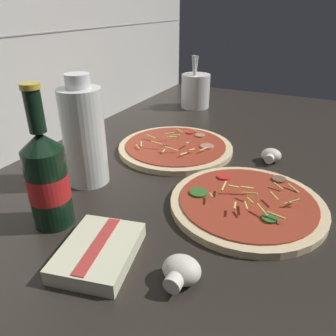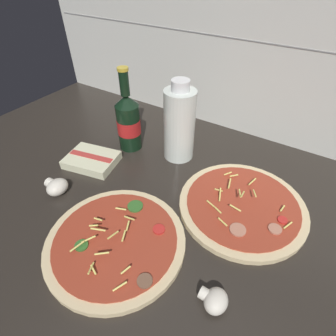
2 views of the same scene
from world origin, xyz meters
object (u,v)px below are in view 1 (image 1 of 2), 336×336
(pizza_far, at_px, (176,147))
(dish_towel, at_px, (99,251))
(utensil_crock, at_px, (195,91))
(beer_bottle, at_px, (47,178))
(mushroom_right, at_px, (181,271))
(mushroom_left, at_px, (271,156))
(oil_bottle, at_px, (84,136))
(pizza_near, at_px, (247,204))

(pizza_far, xyz_separation_m, dish_towel, (-0.41, -0.07, 0.00))
(pizza_far, bearing_deg, utensil_crock, 14.82)
(beer_bottle, relative_size, dish_towel, 1.55)
(pizza_far, relative_size, mushroom_right, 5.15)
(mushroom_left, relative_size, utensil_crock, 0.27)
(beer_bottle, bearing_deg, utensil_crock, 3.44)
(oil_bottle, bearing_deg, mushroom_left, -51.17)
(beer_bottle, xyz_separation_m, utensil_crock, (0.76, 0.05, -0.03))
(beer_bottle, relative_size, oil_bottle, 1.06)
(oil_bottle, relative_size, dish_towel, 1.46)
(oil_bottle, bearing_deg, pizza_near, -81.96)
(oil_bottle, distance_m, mushroom_left, 0.43)
(utensil_crock, relative_size, dish_towel, 1.19)
(pizza_far, bearing_deg, dish_towel, -170.88)
(pizza_near, height_order, pizza_far, pizza_far)
(utensil_crock, xyz_separation_m, dish_towel, (-0.80, -0.17, -0.05))
(utensil_crock, bearing_deg, pizza_near, -149.81)
(pizza_far, distance_m, mushroom_left, 0.24)
(oil_bottle, bearing_deg, utensil_crock, 0.58)
(oil_bottle, xyz_separation_m, dish_towel, (-0.18, -0.16, -0.09))
(beer_bottle, relative_size, mushroom_left, 4.85)
(pizza_far, relative_size, mushroom_left, 5.92)
(mushroom_left, bearing_deg, utensil_crock, 43.51)
(pizza_near, relative_size, pizza_far, 0.98)
(utensil_crock, bearing_deg, beer_bottle, -176.56)
(oil_bottle, bearing_deg, mushroom_right, -120.82)
(pizza_far, bearing_deg, mushroom_left, -81.13)
(beer_bottle, relative_size, utensil_crock, 1.30)
(pizza_near, distance_m, pizza_far, 0.29)
(oil_bottle, height_order, dish_towel, oil_bottle)
(mushroom_left, relative_size, mushroom_right, 0.87)
(pizza_near, xyz_separation_m, beer_bottle, (-0.19, 0.29, 0.08))
(beer_bottle, distance_m, oil_bottle, 0.15)
(beer_bottle, xyz_separation_m, mushroom_left, (0.41, -0.29, -0.07))
(utensil_crock, distance_m, dish_towel, 0.82)
(mushroom_right, bearing_deg, utensil_crock, 20.57)
(oil_bottle, relative_size, mushroom_right, 3.97)
(pizza_far, height_order, mushroom_right, pizza_far)
(mushroom_left, bearing_deg, beer_bottle, 144.71)
(pizza_far, height_order, dish_towel, pizza_far)
(pizza_far, xyz_separation_m, mushroom_right, (-0.40, -0.19, 0.01))
(mushroom_left, height_order, dish_towel, mushroom_left)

